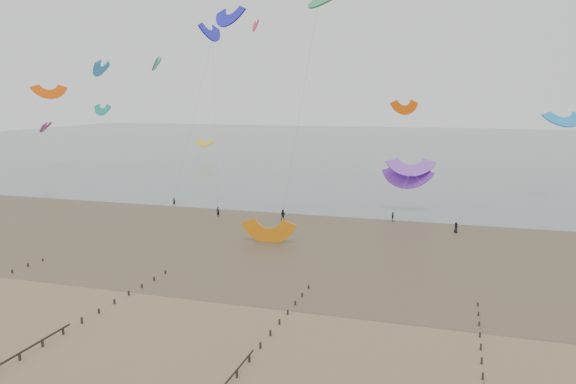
# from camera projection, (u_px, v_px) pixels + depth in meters

# --- Properties ---
(ground) EXTENTS (500.00, 500.00, 0.00)m
(ground) POSITION_uv_depth(u_px,v_px,m) (234.00, 326.00, 52.66)
(ground) COLOR brown
(ground) RESTS_ON ground
(sea_and_shore) EXTENTS (500.00, 665.00, 0.03)m
(sea_and_shore) POSITION_uv_depth(u_px,v_px,m) (296.00, 236.00, 86.24)
(sea_and_shore) COLOR #475654
(sea_and_shore) RESTS_ON ground
(kitesurfer_lead) EXTENTS (0.74, 0.58, 1.80)m
(kitesurfer_lead) POSITION_uv_depth(u_px,v_px,m) (218.00, 212.00, 99.93)
(kitesurfer_lead) COLOR black
(kitesurfer_lead) RESTS_ON ground
(kitesurfers) EXTENTS (113.96, 10.99, 1.88)m
(kitesurfers) POSITION_uv_depth(u_px,v_px,m) (565.00, 227.00, 88.29)
(kitesurfers) COLOR black
(kitesurfers) RESTS_ON ground
(grounded_kite) EXTENTS (7.17, 5.72, 3.82)m
(grounded_kite) POSITION_uv_depth(u_px,v_px,m) (269.00, 242.00, 82.80)
(grounded_kite) COLOR orange
(grounded_kite) RESTS_ON ground
(kites_airborne) EXTENTS (220.83, 117.31, 44.59)m
(kites_airborne) POSITION_uv_depth(u_px,v_px,m) (300.00, 98.00, 135.56)
(kites_airborne) COLOR yellow
(kites_airborne) RESTS_ON ground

